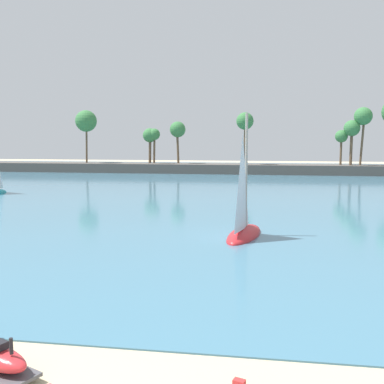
# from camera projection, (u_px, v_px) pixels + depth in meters

# --- Properties ---
(sea) EXTENTS (220.00, 113.06, 0.06)m
(sea) POSITION_uv_depth(u_px,v_px,m) (234.00, 182.00, 69.82)
(sea) COLOR teal
(sea) RESTS_ON ground
(palm_headland) EXTENTS (105.17, 6.57, 13.59)m
(palm_headland) POSITION_uv_depth(u_px,v_px,m) (255.00, 155.00, 85.19)
(palm_headland) COLOR #514C47
(palm_headland) RESTS_ON ground
(sailboat_near_shore) EXTENTS (2.94, 6.25, 8.73)m
(sailboat_near_shore) POSITION_uv_depth(u_px,v_px,m) (244.00, 225.00, 30.51)
(sailboat_near_shore) COLOR red
(sailboat_near_shore) RESTS_ON sea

